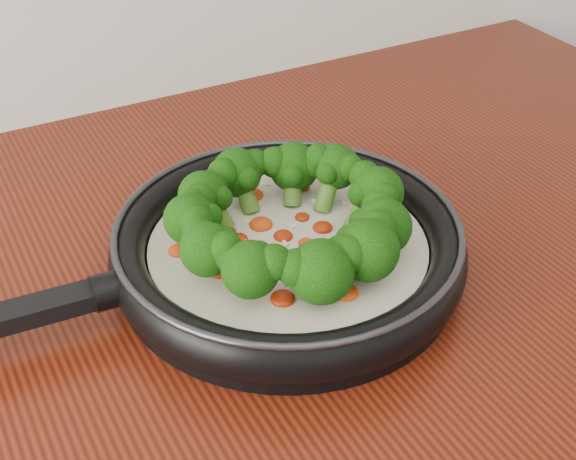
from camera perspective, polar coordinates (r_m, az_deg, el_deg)
skillet at (r=0.73m, az=-0.11°, el=-0.91°), size 0.53×0.36×0.10m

